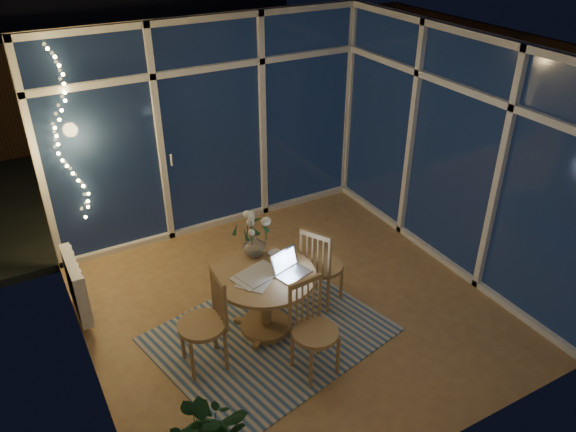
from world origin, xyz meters
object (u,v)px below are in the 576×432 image
(dining_table, at_px, (265,302))
(flower_vase, at_px, (255,246))
(chair_right, at_px, (323,264))
(chair_front, at_px, (316,331))
(laptop, at_px, (293,264))
(chair_left, at_px, (202,323))

(dining_table, bearing_deg, flower_vase, 78.84)
(chair_right, distance_m, flower_vase, 0.75)
(chair_right, bearing_deg, flower_vase, 41.33)
(chair_right, xyz_separation_m, flower_vase, (-0.65, 0.23, 0.30))
(chair_front, distance_m, laptop, 0.66)
(laptop, bearing_deg, dining_table, 132.91)
(chair_right, height_order, chair_front, chair_right)
(chair_right, bearing_deg, chair_left, 71.15)
(chair_front, xyz_separation_m, flower_vase, (-0.07, 1.03, 0.31))
(dining_table, distance_m, chair_right, 0.73)
(laptop, relative_size, flower_vase, 1.48)
(chair_left, bearing_deg, chair_front, 60.40)
(laptop, distance_m, flower_vase, 0.49)
(dining_table, height_order, chair_front, chair_front)
(dining_table, bearing_deg, laptop, -30.29)
(chair_left, distance_m, laptop, 0.97)
(dining_table, xyz_separation_m, chair_left, (-0.70, -0.16, 0.15))
(dining_table, height_order, laptop, laptop)
(dining_table, relative_size, flower_vase, 4.63)
(chair_left, relative_size, chair_right, 1.03)
(chair_left, height_order, chair_right, chair_left)
(dining_table, height_order, flower_vase, flower_vase)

